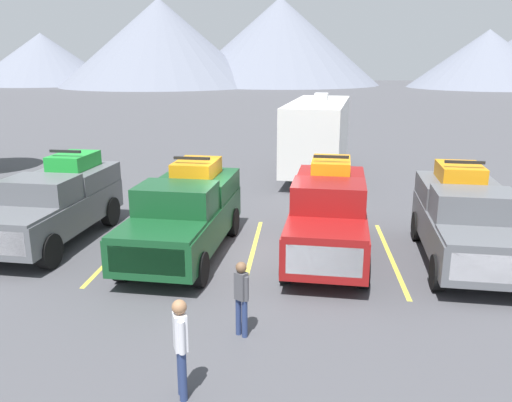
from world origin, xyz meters
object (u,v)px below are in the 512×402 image
(pickup_truck_c, at_px, (329,212))
(pickup_truck_d, at_px, (465,219))
(pickup_truck_a, at_px, (56,202))
(person_b, at_px, (181,342))
(pickup_truck_b, at_px, (185,212))
(camper_trailer_a, at_px, (318,133))
(person_a, at_px, (241,294))

(pickup_truck_c, distance_m, pickup_truck_d, 3.55)
(pickup_truck_a, bearing_deg, pickup_truck_d, -3.22)
(pickup_truck_d, bearing_deg, person_b, -133.60)
(pickup_truck_a, distance_m, pickup_truck_b, 4.03)
(pickup_truck_b, xyz_separation_m, pickup_truck_d, (7.44, 0.02, 0.00))
(pickup_truck_a, bearing_deg, camper_trailer_a, 51.51)
(pickup_truck_d, relative_size, camper_trailer_a, 0.59)
(pickup_truck_c, bearing_deg, pickup_truck_b, -176.16)
(camper_trailer_a, xyz_separation_m, person_b, (-2.49, -16.86, -0.95))
(pickup_truck_a, distance_m, person_b, 8.83)
(pickup_truck_a, height_order, camper_trailer_a, camper_trailer_a)
(pickup_truck_b, bearing_deg, pickup_truck_d, 0.19)
(pickup_truck_a, relative_size, pickup_truck_d, 1.03)
(person_a, bearing_deg, person_b, -109.74)
(person_a, bearing_deg, camper_trailer_a, 83.19)
(pickup_truck_d, height_order, person_a, pickup_truck_d)
(pickup_truck_a, distance_m, camper_trailer_a, 12.56)
(person_a, bearing_deg, pickup_truck_c, 68.43)
(pickup_truck_a, bearing_deg, person_b, -52.96)
(camper_trailer_a, bearing_deg, person_a, -96.81)
(pickup_truck_a, relative_size, pickup_truck_c, 0.96)
(person_a, bearing_deg, pickup_truck_a, 139.99)
(person_b, bearing_deg, pickup_truck_d, 46.40)
(pickup_truck_b, distance_m, person_b, 6.52)
(pickup_truck_a, xyz_separation_m, pickup_truck_b, (3.97, -0.67, -0.01))
(pickup_truck_b, xyz_separation_m, camper_trailer_a, (3.83, 10.48, 0.77))
(pickup_truck_b, relative_size, person_a, 3.70)
(pickup_truck_a, height_order, person_a, pickup_truck_a)
(pickup_truck_c, height_order, pickup_truck_d, pickup_truck_c)
(pickup_truck_c, relative_size, camper_trailer_a, 0.63)
(pickup_truck_d, xyz_separation_m, person_a, (-5.38, -4.42, -0.28))
(pickup_truck_c, bearing_deg, pickup_truck_a, 177.05)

